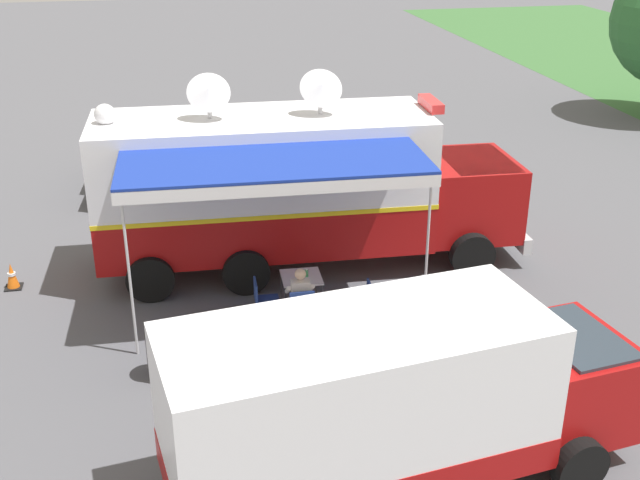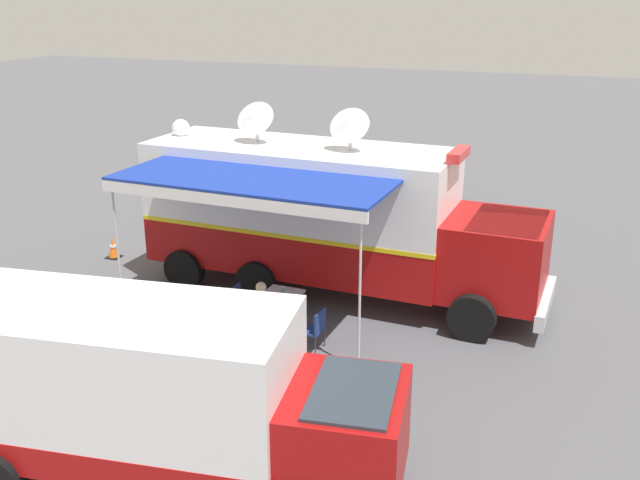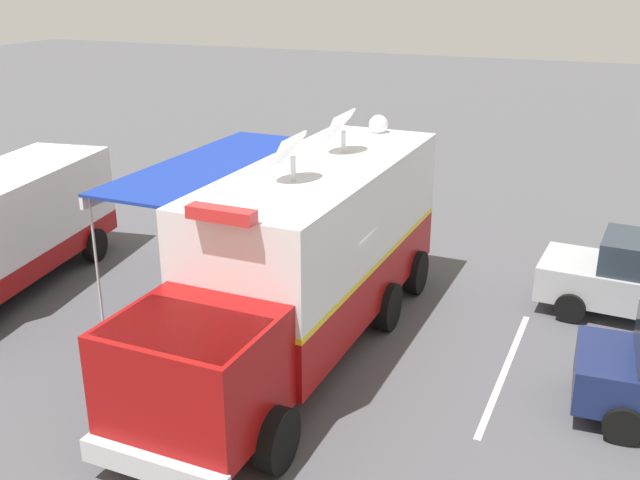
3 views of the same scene
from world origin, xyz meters
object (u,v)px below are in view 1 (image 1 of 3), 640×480
Objects in this scene: folding_chair_at_table at (301,305)px; folding_chair_beside_table at (262,297)px; trash_bin at (163,354)px; support_truck at (392,402)px; folding_table at (301,279)px; water_bottle at (307,274)px; folding_chair_spare_by_truck at (363,300)px; seated_responder at (300,294)px; command_truck at (298,184)px; car_behind_truck at (264,139)px; traffic_cone at (12,276)px; car_far_corner at (131,156)px.

folding_chair_at_table is 1.00× the size of folding_chair_beside_table.
support_truck is (3.40, 3.12, 0.93)m from trash_bin.
folding_table is 3.70× the size of water_bottle.
folding_chair_spare_by_truck is 0.70× the size of seated_responder.
support_truck is (4.76, 0.45, 0.73)m from seated_responder.
command_truck is 11.00× the size of folding_chair_beside_table.
water_bottle is at bearing -2.55° from car_behind_truck.
folding_chair_beside_table is (0.18, -0.93, -0.32)m from water_bottle.
traffic_cone is at bearing -109.82° from folding_table.
support_truck reaches higher than traffic_cone.
water_bottle is 0.05× the size of car_far_corner.
folding_table is at bearing 169.57° from folding_chair_at_table.
folding_chair_at_table is 4.67m from support_truck.
command_truck is at bearing 89.47° from traffic_cone.
folding_chair_beside_table is 0.70× the size of seated_responder.
car_behind_truck reaches higher than trash_bin.
seated_responder is 9.85m from car_behind_truck.
trash_bin is at bearing -57.59° from water_bottle.
support_truck is at bearing -9.73° from folding_chair_spare_by_truck.
command_truck is 3.02m from folding_chair_beside_table.
folding_table is 0.12× the size of support_truck.
support_truck reaches higher than folding_table.
traffic_cone is (-2.14, -5.94, -0.39)m from folding_table.
trash_bin is 5.17m from traffic_cone.
trash_bin is 1.57× the size of traffic_cone.
seated_responder is (0.30, 0.71, 0.14)m from folding_chair_beside_table.
command_truck is 5.33m from trash_bin.
folding_table is 0.95× the size of folding_chair_beside_table.
seated_responder is 1.37× the size of trash_bin.
seated_responder is 9.51m from car_far_corner.
folding_chair_spare_by_truck is 1.25m from seated_responder.
water_bottle is at bearing -124.86° from folding_chair_spare_by_truck.
water_bottle is 3.45m from trash_bin.
water_bottle is 0.26× the size of folding_chair_spare_by_truck.
trash_bin is (4.05, -3.12, -1.49)m from command_truck.
folding_chair_beside_table is 0.78m from seated_responder.
traffic_cone is 9.59m from car_behind_truck.
folding_table is at bearing 70.18° from traffic_cone.
folding_chair_beside_table is 0.20× the size of car_far_corner.
folding_chair_spare_by_truck is at bearing 88.70° from folding_chair_at_table.
support_truck is (5.24, 0.22, 0.55)m from water_bottle.
folding_table is at bearing -147.26° from water_bottle.
folding_chair_at_table is (0.80, -0.15, -0.16)m from folding_table.
trash_bin reaches higher than folding_chair_at_table.
folding_chair_beside_table is at bearing -113.14° from seated_responder.
support_truck reaches higher than folding_chair_beside_table.
water_bottle is 0.26× the size of folding_chair_at_table.
water_bottle is at bearing -177.55° from support_truck.
folding_chair_spare_by_truck is 10.07m from car_behind_truck.
car_behind_truck is (-11.19, 3.31, 0.42)m from trash_bin.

